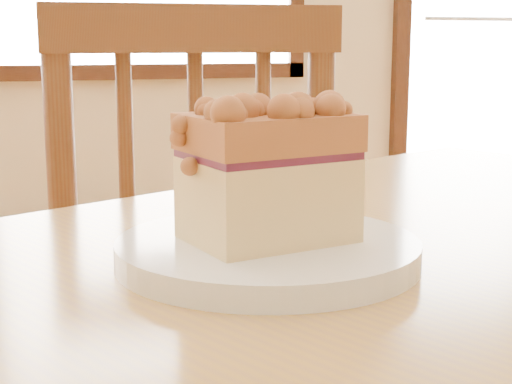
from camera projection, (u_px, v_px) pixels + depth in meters
cafe_table_main at (442, 366)px, 0.70m from camera, size 1.30×1.13×0.75m
cafe_chair_main at (180, 309)px, 1.27m from camera, size 0.46×0.46×0.98m
plate at (268, 252)px, 0.62m from camera, size 0.24×0.24×0.02m
cake_slice at (266, 168)px, 0.61m from camera, size 0.14×0.12×0.12m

